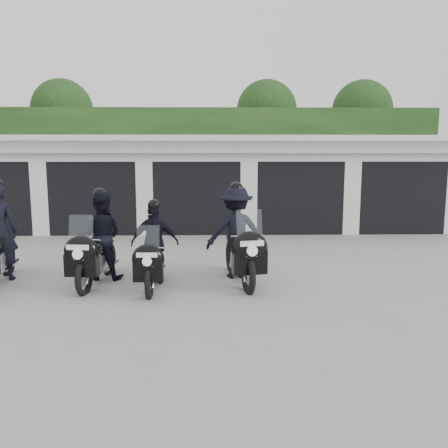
{
  "coord_description": "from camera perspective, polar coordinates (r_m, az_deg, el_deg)",
  "views": [
    {
      "loc": [
        0.49,
        -8.63,
        2.52
      ],
      "look_at": [
        0.7,
        0.82,
        1.05
      ],
      "focal_mm": 38.0,
      "sensor_mm": 36.0,
      "label": 1
    }
  ],
  "objects": [
    {
      "name": "police_bike_b",
      "position": [
        9.45,
        -14.88,
        -2.05
      ],
      "size": [
        0.9,
        2.14,
        1.86
      ],
      "rotation": [
        0.0,
        0.0,
        -0.09
      ],
      "color": "black",
      "rests_on": "ground"
    },
    {
      "name": "background_vegetation",
      "position": [
        21.55,
        -1.64,
        9.48
      ],
      "size": [
        20.0,
        3.9,
        5.8
      ],
      "color": "#183513",
      "rests_on": "ground"
    },
    {
      "name": "police_bike_d",
      "position": [
        9.26,
        1.67,
        -1.62
      ],
      "size": [
        1.27,
        2.25,
        1.97
      ],
      "rotation": [
        0.0,
        0.0,
        0.16
      ],
      "color": "black",
      "rests_on": "ground"
    },
    {
      "name": "garage_block",
      "position": [
        16.73,
        -2.99,
        5.06
      ],
      "size": [
        16.4,
        6.8,
        2.96
      ],
      "color": "white",
      "rests_on": "ground"
    },
    {
      "name": "police_bike_c",
      "position": [
        8.96,
        -8.43,
        -2.94
      ],
      "size": [
        0.91,
        1.92,
        1.67
      ],
      "rotation": [
        0.0,
        0.0,
        0.0
      ],
      "color": "black",
      "rests_on": "ground"
    },
    {
      "name": "ground",
      "position": [
        9.01,
        -4.41,
        -7.44
      ],
      "size": [
        80.0,
        80.0,
        0.0
      ],
      "primitive_type": "plane",
      "color": "gray",
      "rests_on": "ground"
    }
  ]
}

